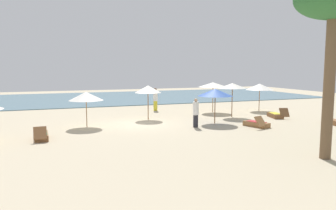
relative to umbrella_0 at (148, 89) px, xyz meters
The scene contains 15 objects.
ground_plane 2.62m from the umbrella_0, 119.50° to the right, with size 60.00×60.00×0.00m, color #BCAD8E.
ocean_water 15.66m from the umbrella_0, 93.10° to the left, with size 48.00×16.00×0.06m, color slate.
umbrella_0 is the anchor object (origin of this frame).
umbrella_2 5.79m from the umbrella_0, ahead, with size 1.91×1.91×2.33m.
umbrella_3 9.36m from the umbrella_0, ahead, with size 2.13×2.13×2.13m.
umbrella_4 4.42m from the umbrella_0, 39.69° to the right, with size 2.10×2.10×2.12m.
umbrella_5 5.76m from the umbrella_0, 15.65° to the left, with size 2.20×2.20×2.27m.
umbrella_6 4.34m from the umbrella_0, 160.23° to the right, with size 1.92×1.92×2.02m.
lounger_0 7.79m from the umbrella_0, 148.32° to the right, with size 0.66×1.70×0.71m.
lounger_1 8.84m from the umbrella_0, 15.27° to the right, with size 1.02×1.76×0.72m.
lounger_3 7.18m from the umbrella_0, 42.62° to the right, with size 1.08×1.78×0.70m.
lounger_4 11.61m from the umbrella_0, 29.48° to the right, with size 0.85×1.76×0.69m.
person_0 4.18m from the umbrella_0, 63.97° to the right, with size 0.47×0.47×1.66m.
person_1 4.39m from the umbrella_0, 66.02° to the left, with size 0.51×0.51×1.79m.
palm_2 12.21m from the umbrella_0, 71.47° to the right, with size 2.77×2.77×6.63m.
Camera 1 is at (-5.03, -18.72, 3.43)m, focal length 34.62 mm.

